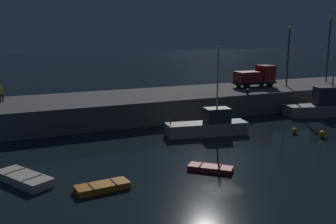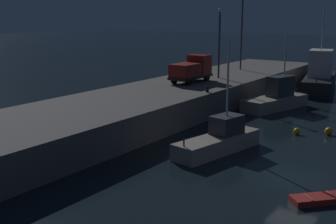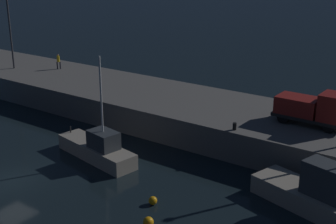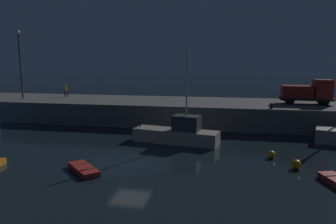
# 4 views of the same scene
# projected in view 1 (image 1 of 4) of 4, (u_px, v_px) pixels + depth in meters

# --- Properties ---
(ground_plane) EXTENTS (320.00, 320.00, 0.00)m
(ground_plane) POSITION_uv_depth(u_px,v_px,m) (223.00, 157.00, 28.68)
(ground_plane) COLOR black
(pier_quay) EXTENTS (77.65, 9.63, 2.36)m
(pier_quay) POSITION_uv_depth(u_px,v_px,m) (145.00, 105.00, 42.64)
(pier_quay) COLOR #5B5956
(pier_quay) RESTS_ON ground
(fishing_boat_blue) EXTENTS (7.51, 3.19, 7.82)m
(fishing_boat_blue) POSITION_uv_depth(u_px,v_px,m) (209.00, 125.00, 34.84)
(fishing_boat_blue) COLOR gray
(fishing_boat_blue) RESTS_ON ground
(fishing_boat_white) EXTENTS (7.97, 4.37, 6.93)m
(fishing_boat_white) POSITION_uv_depth(u_px,v_px,m) (322.00, 106.00, 42.90)
(fishing_boat_white) COLOR gray
(fishing_boat_white) RESTS_ON ground
(dinghy_orange_near) EXTENTS (3.19, 1.42, 0.43)m
(dinghy_orange_near) POSITION_uv_depth(u_px,v_px,m) (102.00, 187.00, 22.65)
(dinghy_orange_near) COLOR orange
(dinghy_orange_near) RESTS_ON ground
(rowboat_white_mid) EXTENTS (3.35, 4.37, 0.55)m
(rowboat_white_mid) POSITION_uv_depth(u_px,v_px,m) (24.00, 178.00, 23.78)
(rowboat_white_mid) COLOR beige
(rowboat_white_mid) RESTS_ON ground
(rowboat_blue_far) EXTENTS (2.83, 2.75, 0.37)m
(rowboat_blue_far) POSITION_uv_depth(u_px,v_px,m) (210.00, 168.00, 25.83)
(rowboat_blue_far) COLOR #B22823
(rowboat_blue_far) RESTS_ON ground
(mooring_buoy_near) EXTENTS (0.53, 0.53, 0.53)m
(mooring_buoy_near) POSITION_uv_depth(u_px,v_px,m) (294.00, 131.00, 35.30)
(mooring_buoy_near) COLOR orange
(mooring_buoy_near) RESTS_ON ground
(mooring_buoy_mid) EXTENTS (0.60, 0.60, 0.60)m
(mooring_buoy_mid) POSITION_uv_depth(u_px,v_px,m) (322.00, 134.00, 33.95)
(mooring_buoy_mid) COLOR orange
(mooring_buoy_mid) RESTS_ON ground
(lamp_post_east) EXTENTS (0.44, 0.44, 7.35)m
(lamp_post_east) POSITION_uv_depth(u_px,v_px,m) (288.00, 51.00, 48.43)
(lamp_post_east) COLOR #38383D
(lamp_post_east) RESTS_ON pier_quay
(lamp_post_central) EXTENTS (0.44, 0.44, 8.83)m
(lamp_post_central) POSITION_uv_depth(u_px,v_px,m) (329.00, 44.00, 52.62)
(lamp_post_central) COLOR #38383D
(lamp_post_central) RESTS_ON pier_quay
(utility_truck) EXTENTS (5.34, 2.13, 2.64)m
(utility_truck) POSITION_uv_depth(u_px,v_px,m) (256.00, 77.00, 48.05)
(utility_truck) COLOR black
(utility_truck) RESTS_ON pier_quay
(dockworker) EXTENTS (0.44, 0.44, 1.69)m
(dockworker) POSITION_uv_depth(u_px,v_px,m) (1.00, 92.00, 37.74)
(dockworker) COLOR black
(dockworker) RESTS_ON pier_quay
(bollard_west) EXTENTS (0.28, 0.28, 0.53)m
(bollard_west) POSITION_uv_depth(u_px,v_px,m) (248.00, 92.00, 42.83)
(bollard_west) COLOR black
(bollard_west) RESTS_ON pier_quay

